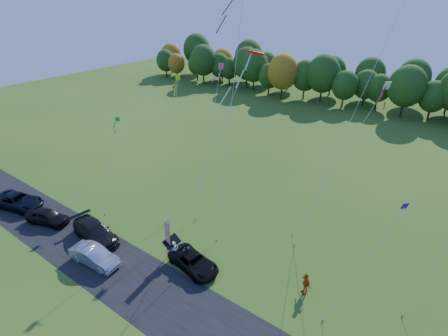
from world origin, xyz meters
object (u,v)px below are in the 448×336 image
Objects in this scene: silver_sedan at (94,256)px; person_east at (305,283)px; feather_flag at (167,236)px; black_suv at (193,262)px.

person_east reaches higher than silver_sedan.
feather_flag reaches higher than person_east.
silver_sedan is 1.18× the size of feather_flag.
silver_sedan is at bearing -119.75° from person_east.
feather_flag reaches higher than black_suv.
person_east is at bearing 17.09° from feather_flag.
feather_flag is (-2.56, -0.39, 1.81)m from black_suv.
silver_sedan is at bearing -138.70° from feather_flag.
person_east reaches higher than black_suv.
feather_flag is at bearing -55.30° from silver_sedan.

